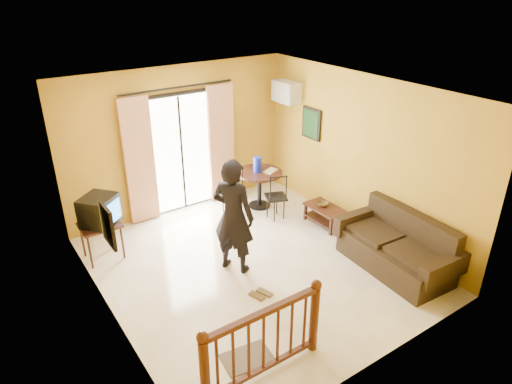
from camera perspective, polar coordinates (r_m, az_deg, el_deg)
ground at (r=7.43m, az=-0.29°, el=-9.16°), size 5.00×5.00×0.00m
room_shell at (r=6.61m, az=-0.32°, el=3.06°), size 5.00×5.00×5.00m
balcony_door at (r=8.78m, az=-9.27°, el=4.93°), size 2.25×0.14×2.46m
tv_table at (r=7.76m, az=-18.89°, el=-4.31°), size 0.63×0.52×0.62m
television at (r=7.62m, az=-18.99°, el=-2.19°), size 0.71×0.70×0.48m
picture_left at (r=5.68m, az=-18.03°, el=-4.00°), size 0.05×0.42×0.52m
dining_table at (r=8.97m, az=0.45°, el=1.63°), size 0.90×0.90×0.75m
water_jug at (r=8.84m, az=0.19°, el=3.45°), size 0.16×0.16×0.30m
serving_tray at (r=8.93m, az=1.84°, el=2.67°), size 0.32×0.26×0.02m
dining_chairs at (r=8.88m, az=-0.37°, el=-2.91°), size 1.09×1.19×0.95m
air_conditioner at (r=9.16m, az=3.79°, el=12.38°), size 0.31×0.60×0.40m
botanical_print at (r=8.88m, az=6.93°, el=8.48°), size 0.05×0.50×0.60m
coffee_table at (r=8.55m, az=8.66°, el=-2.61°), size 0.44×0.80×0.36m
bowl at (r=8.53m, az=8.38°, el=-1.51°), size 0.21×0.21×0.06m
sofa at (r=7.56m, az=17.29°, el=-6.75°), size 0.98×1.94×0.90m
standing_person at (r=6.90m, az=-2.86°, el=-3.08°), size 0.73×0.81×1.85m
stair_balustrade at (r=5.35m, az=0.95°, el=-17.78°), size 1.63×0.13×1.04m
doormat at (r=5.91m, az=-1.10°, el=-20.02°), size 0.65×0.48×0.02m
sandals at (r=6.82m, az=0.62°, el=-12.64°), size 0.31×0.27×0.03m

